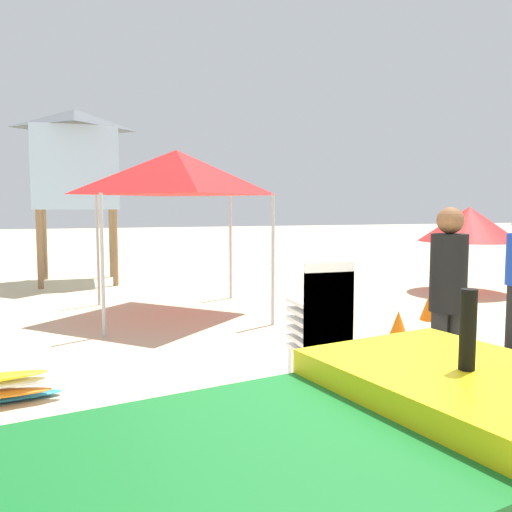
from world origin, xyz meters
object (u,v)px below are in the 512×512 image
object	(u,v)px
popup_canopy	(176,173)
beach_umbrella_mid	(469,224)
stacked_plastic_chairs	(323,319)
lifeguard_tower	(76,159)
traffic_cone_far	(432,303)
lifeguard_near_left	(448,292)
traffic_cone_near	(398,334)

from	to	relation	value
popup_canopy	beach_umbrella_mid	size ratio (longest dim) A/B	1.33
stacked_plastic_chairs	popup_canopy	distance (m)	4.59
lifeguard_tower	traffic_cone_far	bearing A→B (deg)	-48.52
lifeguard_near_left	lifeguard_tower	xyz separation A→B (m)	(-3.17, 9.14, 1.80)
traffic_cone_far	traffic_cone_near	bearing A→B (deg)	-134.88
lifeguard_tower	traffic_cone_near	xyz separation A→B (m)	(3.62, -7.67, -2.55)
stacked_plastic_chairs	beach_umbrella_mid	world-z (taller)	beach_umbrella_mid
lifeguard_near_left	popup_canopy	xyz separation A→B (m)	(-1.59, 4.81, 1.28)
stacked_plastic_chairs	lifeguard_near_left	world-z (taller)	lifeguard_near_left
popup_canopy	beach_umbrella_mid	bearing A→B (deg)	4.44
stacked_plastic_chairs	beach_umbrella_mid	xyz separation A→B (m)	(5.43, 4.74, 0.66)
traffic_cone_near	popup_canopy	bearing A→B (deg)	121.47
stacked_plastic_chairs	lifeguard_tower	bearing A→B (deg)	104.51
beach_umbrella_mid	traffic_cone_near	size ratio (longest dim) A/B	3.57
lifeguard_tower	lifeguard_near_left	bearing A→B (deg)	-70.86
lifeguard_near_left	lifeguard_tower	distance (m)	9.84
beach_umbrella_mid	stacked_plastic_chairs	bearing A→B (deg)	-138.92
beach_umbrella_mid	traffic_cone_far	xyz separation A→B (m)	(-2.36, -2.13, -1.14)
popup_canopy	traffic_cone_far	distance (m)	4.55
popup_canopy	lifeguard_tower	bearing A→B (deg)	110.06
stacked_plastic_chairs	beach_umbrella_mid	size ratio (longest dim) A/B	0.64
lifeguard_near_left	traffic_cone_near	world-z (taller)	lifeguard_near_left
traffic_cone_near	traffic_cone_far	world-z (taller)	traffic_cone_near
lifeguard_near_left	popup_canopy	bearing A→B (deg)	108.31
beach_umbrella_mid	lifeguard_near_left	bearing A→B (deg)	-130.34
lifeguard_near_left	traffic_cone_near	distance (m)	1.71
stacked_plastic_chairs	traffic_cone_near	xyz separation A→B (m)	(1.40, 0.93, -0.46)
stacked_plastic_chairs	popup_canopy	size ratio (longest dim) A/B	0.48
lifeguard_near_left	traffic_cone_far	xyz separation A→B (m)	(2.12, 3.15, -0.77)
lifeguard_near_left	beach_umbrella_mid	xyz separation A→B (m)	(4.49, 5.28, 0.37)
traffic_cone_near	traffic_cone_far	size ratio (longest dim) A/B	1.06
popup_canopy	lifeguard_tower	xyz separation A→B (m)	(-1.58, 4.33, 0.52)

